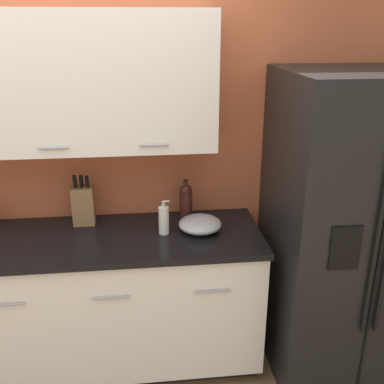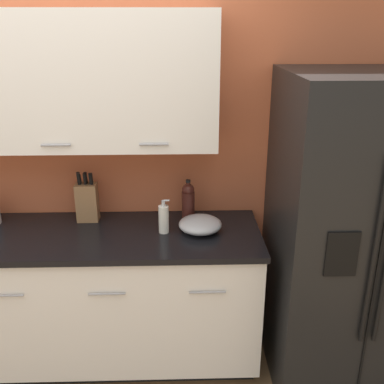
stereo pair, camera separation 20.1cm
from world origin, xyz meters
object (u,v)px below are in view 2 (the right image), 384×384
at_px(refrigerator, 349,234).
at_px(wine_bottle, 188,201).
at_px(mixing_bowl, 200,224).
at_px(soap_dispenser, 164,219).
at_px(knife_block, 87,201).

bearing_deg(refrigerator, wine_bottle, 163.78).
xyz_separation_m(wine_bottle, mixing_bowl, (0.07, -0.18, -0.08)).
xyz_separation_m(soap_dispenser, mixing_bowl, (0.21, 0.01, -0.04)).
relative_size(knife_block, wine_bottle, 1.24).
distance_m(refrigerator, soap_dispenser, 1.08).
height_order(refrigerator, soap_dispenser, refrigerator).
height_order(wine_bottle, soap_dispenser, wine_bottle).
xyz_separation_m(knife_block, soap_dispenser, (0.48, -0.19, -0.04)).
relative_size(refrigerator, wine_bottle, 7.05).
bearing_deg(mixing_bowl, wine_bottle, 110.60).
xyz_separation_m(refrigerator, soap_dispenser, (-1.07, 0.08, 0.08)).
xyz_separation_m(refrigerator, knife_block, (-1.55, 0.27, 0.12)).
relative_size(refrigerator, knife_block, 5.70).
height_order(knife_block, wine_bottle, knife_block).
height_order(refrigerator, mixing_bowl, refrigerator).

